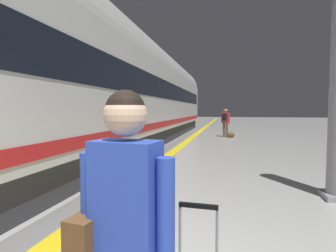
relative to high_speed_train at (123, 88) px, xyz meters
The scene contains 6 objects.
safety_line_strip 3.39m from the high_speed_train, 22.25° to the left, with size 0.36×80.00×0.01m, color yellow.
tactile_edge_band 3.19m from the high_speed_train, 25.94° to the left, with size 0.64×80.00×0.01m, color slate.
high_speed_train is the anchor object (origin of this frame).
traveller_foreground 9.98m from the high_speed_train, 68.30° to the right, with size 0.56×0.30×1.71m.
passenger_near 7.32m from the high_speed_train, 55.86° to the left, with size 0.51×0.41×1.73m.
duffel_bag_near 7.56m from the high_speed_train, 52.75° to the left, with size 0.44×0.26×0.36m.
Camera 1 is at (0.90, -1.33, 1.61)m, focal length 29.08 mm.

